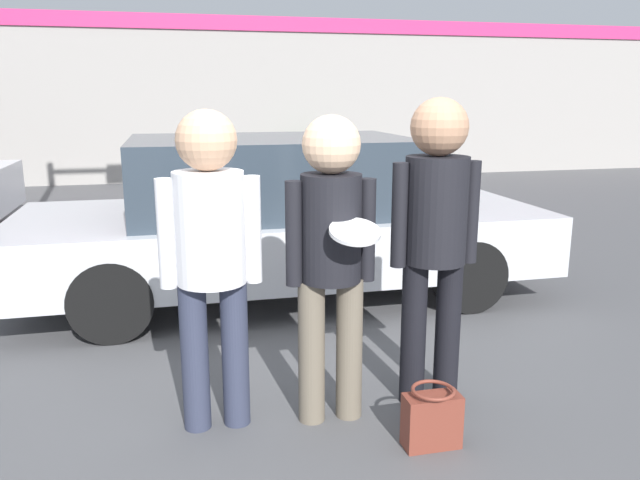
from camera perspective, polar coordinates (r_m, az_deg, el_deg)
ground_plane at (r=3.89m, az=-2.18°, el=-14.74°), size 56.00×56.00×0.00m
storefront_building at (r=13.70m, az=-10.89°, el=12.58°), size 24.00×0.22×3.42m
person_left at (r=3.34m, az=-9.98°, el=-0.26°), size 0.54×0.37×1.75m
person_middle_with_frisbee at (r=3.37m, az=1.03°, el=-0.46°), size 0.50×0.54×1.72m
person_right at (r=3.64m, az=10.49°, el=1.47°), size 0.53×0.36×1.81m
parked_car_near at (r=5.73m, az=-3.77°, el=2.08°), size 4.71×1.94×1.45m
shrub at (r=13.41m, az=-1.14°, el=7.33°), size 0.92×0.92×0.92m
handbag at (r=3.46m, az=10.19°, el=-15.76°), size 0.30×0.23×0.33m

